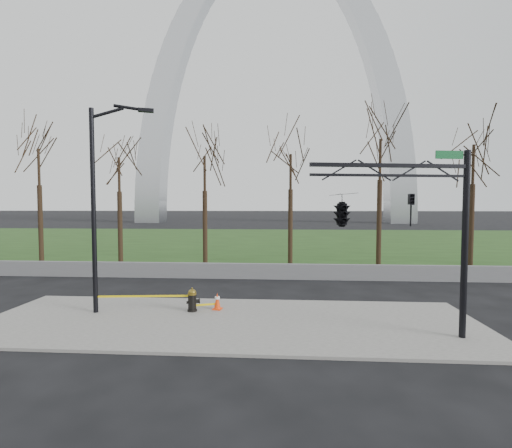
# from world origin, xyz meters

# --- Properties ---
(ground) EXTENTS (500.00, 500.00, 0.00)m
(ground) POSITION_xyz_m (0.00, 0.00, 0.00)
(ground) COLOR black
(ground) RESTS_ON ground
(sidewalk) EXTENTS (18.00, 6.00, 0.10)m
(sidewalk) POSITION_xyz_m (0.00, 0.00, 0.05)
(sidewalk) COLOR slate
(sidewalk) RESTS_ON ground
(grass_strip) EXTENTS (120.00, 40.00, 0.06)m
(grass_strip) POSITION_xyz_m (0.00, 30.00, 0.03)
(grass_strip) COLOR #223F16
(grass_strip) RESTS_ON ground
(guardrail) EXTENTS (60.00, 0.30, 0.90)m
(guardrail) POSITION_xyz_m (0.00, 8.00, 0.45)
(guardrail) COLOR #59595B
(guardrail) RESTS_ON ground
(gateway_arch) EXTENTS (66.00, 6.00, 65.00)m
(gateway_arch) POSITION_xyz_m (0.00, 75.00, 32.50)
(gateway_arch) COLOR #BABCC1
(gateway_arch) RESTS_ON ground
(tree_row) EXTENTS (51.07, 4.00, 9.33)m
(tree_row) POSITION_xyz_m (2.54, 12.00, 4.66)
(tree_row) COLOR black
(tree_row) RESTS_ON ground
(fire_hydrant) EXTENTS (0.59, 0.38, 0.94)m
(fire_hydrant) POSITION_xyz_m (-1.62, 1.04, 0.53)
(fire_hydrant) COLOR black
(fire_hydrant) RESTS_ON sidewalk
(traffic_cone) EXTENTS (0.40, 0.40, 0.67)m
(traffic_cone) POSITION_xyz_m (-0.68, 1.36, 0.44)
(traffic_cone) COLOR #F43D0C
(traffic_cone) RESTS_ON sidewalk
(street_light) EXTENTS (2.30, 0.97, 8.21)m
(street_light) POSITION_xyz_m (-5.16, 0.72, 4.69)
(street_light) COLOR black
(street_light) RESTS_ON ground
(traffic_signal_mast) EXTENTS (5.03, 2.54, 6.00)m
(traffic_signal_mast) POSITION_xyz_m (4.44, -1.78, 4.15)
(traffic_signal_mast) COLOR black
(traffic_signal_mast) RESTS_ON ground
(caution_tape) EXTENTS (4.69, 0.71, 0.47)m
(caution_tape) POSITION_xyz_m (-3.01, 0.92, 0.63)
(caution_tape) COLOR yellow
(caution_tape) RESTS_ON ground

